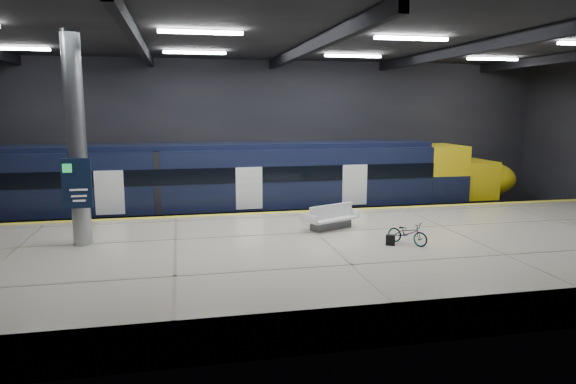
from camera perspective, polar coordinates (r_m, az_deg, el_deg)
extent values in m
plane|color=black|center=(19.99, 2.34, -6.87)|extent=(30.00, 30.00, 0.00)
cube|color=black|center=(27.07, -1.79, 5.99)|extent=(30.00, 0.10, 8.00)
cube|color=black|center=(11.72, 12.11, 1.41)|extent=(30.00, 0.10, 8.00)
cube|color=black|center=(19.35, 2.50, 16.52)|extent=(30.00, 16.00, 0.10)
cube|color=black|center=(18.77, -16.26, 15.63)|extent=(0.25, 16.00, 0.40)
cube|color=black|center=(19.32, 2.49, 15.79)|extent=(0.25, 16.00, 0.40)
cube|color=black|center=(21.59, 18.65, 14.64)|extent=(0.25, 16.00, 0.40)
cube|color=white|center=(16.78, -9.67, 17.10)|extent=(2.60, 0.18, 0.10)
cube|color=white|center=(18.47, 13.56, 16.25)|extent=(2.60, 0.18, 0.10)
cube|color=white|center=(23.56, -28.11, 13.88)|extent=(2.60, 0.18, 0.10)
cube|color=white|center=(22.73, -10.31, 15.00)|extent=(2.60, 0.18, 0.10)
cube|color=white|center=(24.00, 7.23, 14.77)|extent=(2.60, 0.18, 0.10)
cube|color=white|center=(27.09, 21.78, 13.56)|extent=(2.60, 0.18, 0.10)
cube|color=#BEB6A0|center=(17.52, 4.37, -7.36)|extent=(30.00, 11.00, 1.10)
cube|color=yellow|center=(22.32, 0.62, -2.22)|extent=(30.00, 0.40, 0.01)
cube|color=gray|center=(24.48, -0.42, -3.64)|extent=(30.00, 0.08, 0.16)
cube|color=gray|center=(25.86, -1.05, -2.94)|extent=(30.00, 0.08, 0.16)
cube|color=black|center=(24.62, -11.69, -2.65)|extent=(24.00, 2.58, 0.80)
cube|color=black|center=(24.32, -11.83, 1.45)|extent=(24.00, 2.80, 2.75)
cube|color=black|center=(24.16, -11.94, 4.96)|extent=(24.00, 2.30, 0.24)
cube|color=black|center=(22.88, -11.83, 1.66)|extent=(24.00, 0.04, 0.70)
cube|color=white|center=(23.16, -4.34, 0.42)|extent=(1.20, 0.05, 1.90)
cube|color=yellow|center=(27.57, 16.31, 2.18)|extent=(2.00, 2.80, 2.75)
ellipsoid|color=yellow|center=(28.94, 20.82, 1.32)|extent=(3.60, 2.52, 1.90)
cube|color=black|center=(27.69, 16.88, 2.55)|extent=(1.60, 2.38, 0.80)
cube|color=#595B60|center=(19.31, 4.79, -3.64)|extent=(1.68, 1.13, 0.30)
cube|color=white|center=(19.26, 4.80, -2.97)|extent=(2.20, 1.62, 0.08)
cube|color=white|center=(19.20, 4.81, -2.14)|extent=(1.88, 0.91, 0.51)
cube|color=white|center=(18.59, 2.44, -3.00)|extent=(0.41, 0.81, 0.30)
cube|color=white|center=(19.90, 7.00, -2.25)|extent=(0.41, 0.81, 0.30)
imported|color=#99999E|center=(17.49, 13.15, -4.46)|extent=(1.26, 1.45, 0.75)
cube|color=black|center=(17.30, 11.31, -5.24)|extent=(0.35, 0.29, 0.35)
cylinder|color=#9EA0A5|center=(17.93, -22.44, 5.36)|extent=(0.60, 0.60, 6.90)
cube|color=#0E1B34|center=(17.65, -22.41, 0.89)|extent=(0.90, 0.12, 1.60)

